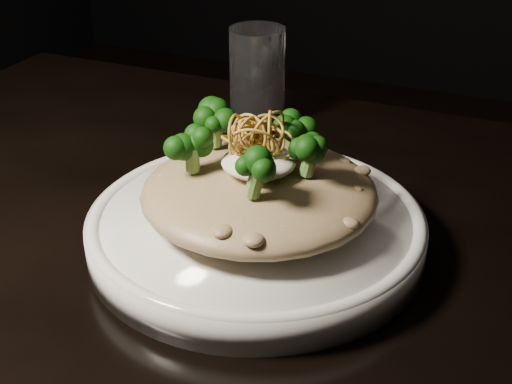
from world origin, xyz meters
The scene contains 7 objects.
table centered at (0.00, 0.00, 0.67)m, with size 1.10×0.80×0.75m.
plate centered at (-0.01, 0.02, 0.77)m, with size 0.30×0.30×0.03m, color silver.
risotto centered at (-0.01, 0.02, 0.80)m, with size 0.21×0.21×0.05m, color brown.
broccoli centered at (-0.01, 0.02, 0.85)m, with size 0.14×0.14×0.05m, color black, non-canonical shape.
cheese centered at (0.00, 0.01, 0.84)m, with size 0.06×0.06×0.02m, color silver.
shallots centered at (-0.01, 0.02, 0.86)m, with size 0.05×0.05×0.03m, color brown, non-canonical shape.
drinking_glass centered at (-0.12, 0.28, 0.81)m, with size 0.07×0.07×0.12m, color white.
Camera 1 is at (0.21, -0.48, 1.11)m, focal length 50.00 mm.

